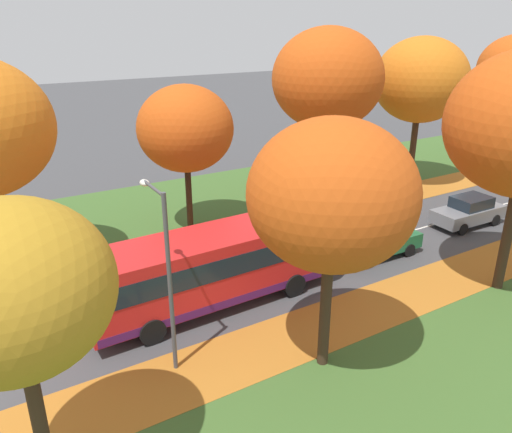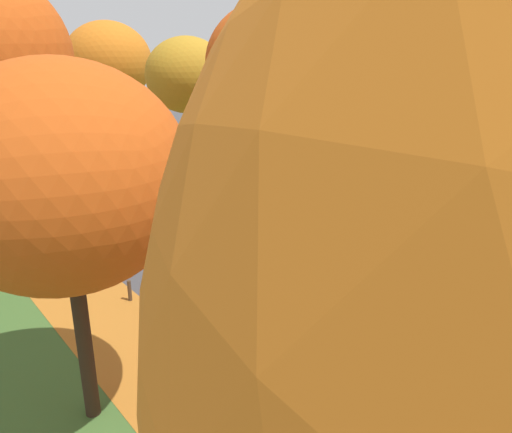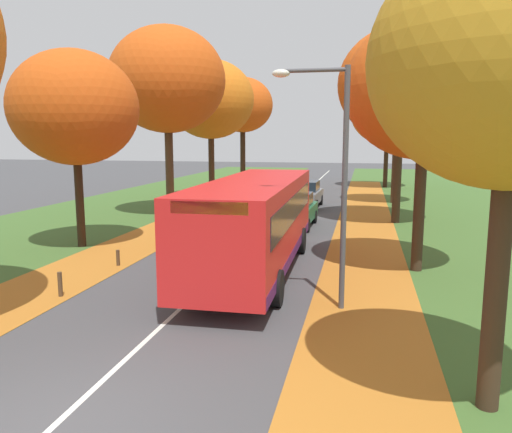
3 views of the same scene
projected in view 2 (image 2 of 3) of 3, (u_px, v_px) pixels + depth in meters
leaf_litter_left at (124, 335)px, 14.04m from camera, size 2.80×60.00×0.00m
grass_verge_right at (316, 197)px, 26.65m from camera, size 12.00×90.00×0.01m
leaf_litter_right at (343, 253)px, 19.51m from camera, size 2.80×60.00×0.00m
road_centre_line at (163, 237)px, 21.18m from camera, size 0.12×80.00×0.01m
tree_left_near at (63, 178)px, 9.33m from camera, size 4.87×4.87×7.62m
tree_right_near at (469, 108)px, 16.03m from camera, size 4.97×4.97×8.07m
tree_right_mid at (274, 64)px, 22.53m from camera, size 6.19×6.19×9.68m
tree_right_far at (187, 76)px, 28.90m from camera, size 4.83×4.83×8.20m
tree_right_distant at (108, 62)px, 36.46m from camera, size 6.32×6.32×9.35m
bollard_fourth at (265, 407)px, 10.89m from camera, size 0.12×0.12×0.55m
bollard_fifth at (186, 338)px, 13.40m from camera, size 0.12×0.12×0.61m
bollard_sixth at (130, 291)px, 15.84m from camera, size 0.12×0.12×0.71m
bus at (391, 282)px, 13.43m from camera, size 2.81×10.45×2.98m
car_green_lead at (217, 227)px, 20.01m from camera, size 1.88×4.25×1.62m
car_grey_following at (133, 190)px, 24.94m from camera, size 1.88×4.25×1.62m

